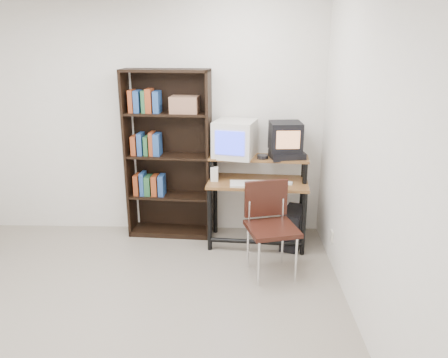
{
  "coord_description": "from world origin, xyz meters",
  "views": [
    {
      "loc": [
        1.0,
        -2.91,
        2.2
      ],
      "look_at": [
        0.9,
        1.1,
        0.92
      ],
      "focal_mm": 35.0,
      "sensor_mm": 36.0,
      "label": 1
    }
  ],
  "objects_px": {
    "computer_desk": "(258,186)",
    "crt_tv": "(285,137)",
    "crt_monitor": "(235,139)",
    "pc_tower": "(293,227)",
    "bookshelf": "(169,153)",
    "school_chair": "(270,218)"
  },
  "relations": [
    {
      "from": "school_chair",
      "to": "bookshelf",
      "type": "relative_size",
      "value": 0.47
    },
    {
      "from": "school_chair",
      "to": "crt_tv",
      "type": "bearing_deg",
      "value": 60.22
    },
    {
      "from": "crt_monitor",
      "to": "crt_tv",
      "type": "xyz_separation_m",
      "value": [
        0.54,
        -0.03,
        0.04
      ]
    },
    {
      "from": "crt_monitor",
      "to": "bookshelf",
      "type": "distance_m",
      "value": 0.78
    },
    {
      "from": "crt_monitor",
      "to": "school_chair",
      "type": "relative_size",
      "value": 0.57
    },
    {
      "from": "computer_desk",
      "to": "crt_monitor",
      "type": "distance_m",
      "value": 0.57
    },
    {
      "from": "computer_desk",
      "to": "pc_tower",
      "type": "xyz_separation_m",
      "value": [
        0.4,
        -0.06,
        -0.46
      ]
    },
    {
      "from": "computer_desk",
      "to": "school_chair",
      "type": "height_order",
      "value": "computer_desk"
    },
    {
      "from": "computer_desk",
      "to": "bookshelf",
      "type": "xyz_separation_m",
      "value": [
        -1.0,
        0.24,
        0.3
      ]
    },
    {
      "from": "pc_tower",
      "to": "bookshelf",
      "type": "distance_m",
      "value": 1.63
    },
    {
      "from": "crt_tv",
      "to": "school_chair",
      "type": "bearing_deg",
      "value": -109.26
    },
    {
      "from": "crt_tv",
      "to": "pc_tower",
      "type": "distance_m",
      "value": 1.01
    },
    {
      "from": "crt_monitor",
      "to": "bookshelf",
      "type": "bearing_deg",
      "value": -173.78
    },
    {
      "from": "pc_tower",
      "to": "bookshelf",
      "type": "xyz_separation_m",
      "value": [
        -1.41,
        0.3,
        0.76
      ]
    },
    {
      "from": "computer_desk",
      "to": "pc_tower",
      "type": "height_order",
      "value": "computer_desk"
    },
    {
      "from": "crt_monitor",
      "to": "bookshelf",
      "type": "height_order",
      "value": "bookshelf"
    },
    {
      "from": "crt_monitor",
      "to": "school_chair",
      "type": "height_order",
      "value": "crt_monitor"
    },
    {
      "from": "crt_tv",
      "to": "bookshelf",
      "type": "xyz_separation_m",
      "value": [
        -1.29,
        0.15,
        -0.23
      ]
    },
    {
      "from": "crt_monitor",
      "to": "crt_tv",
      "type": "distance_m",
      "value": 0.55
    },
    {
      "from": "pc_tower",
      "to": "bookshelf",
      "type": "bearing_deg",
      "value": -173.07
    },
    {
      "from": "computer_desk",
      "to": "crt_tv",
      "type": "relative_size",
      "value": 3.18
    },
    {
      "from": "computer_desk",
      "to": "school_chair",
      "type": "relative_size",
      "value": 1.24
    }
  ]
}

